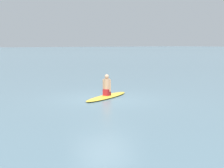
{
  "coord_description": "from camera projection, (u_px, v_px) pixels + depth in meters",
  "views": [
    {
      "loc": [
        7.74,
        12.44,
        2.33
      ],
      "look_at": [
        -0.63,
        -0.38,
        0.56
      ],
      "focal_mm": 56.52,
      "sensor_mm": 36.0,
      "label": 1
    }
  ],
  "objects": [
    {
      "name": "ground_plane",
      "position": [
        104.0,
        99.0,
        14.82
      ],
      "size": [
        400.0,
        400.0,
        0.0
      ],
      "primitive_type": "plane",
      "color": "slate"
    },
    {
      "name": "person_paddler",
      "position": [
        107.0,
        86.0,
        15.19
      ],
      "size": [
        0.38,
        0.38,
        0.92
      ],
      "rotation": [
        0.0,
        0.0,
        0.5
      ],
      "color": "#A51E23",
      "rests_on": "surfboard"
    },
    {
      "name": "surfboard",
      "position": [
        107.0,
        96.0,
        15.24
      ],
      "size": [
        3.17,
        2.15,
        0.09
      ],
      "primitive_type": "ellipsoid",
      "rotation": [
        0.0,
        0.0,
        0.5
      ],
      "color": "gold",
      "rests_on": "ground"
    }
  ]
}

